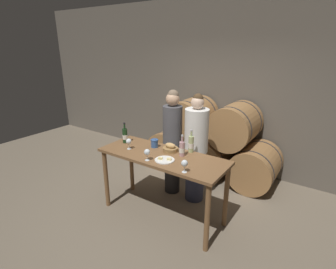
# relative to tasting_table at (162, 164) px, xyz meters

# --- Properties ---
(ground_plane) EXTENTS (10.00, 10.00, 0.00)m
(ground_plane) POSITION_rel_tasting_table_xyz_m (0.00, 0.00, -0.82)
(ground_plane) COLOR #726654
(stone_wall_back) EXTENTS (10.00, 0.12, 3.20)m
(stone_wall_back) POSITION_rel_tasting_table_xyz_m (0.00, 2.11, 0.78)
(stone_wall_back) COLOR #60594F
(stone_wall_back) RESTS_ON ground_plane
(barrel_stack) EXTENTS (2.45, 0.84, 1.42)m
(barrel_stack) POSITION_rel_tasting_table_xyz_m (0.00, 1.57, -0.18)
(barrel_stack) COLOR #9E7042
(barrel_stack) RESTS_ON ground_plane
(tasting_table) EXTENTS (1.79, 0.69, 0.95)m
(tasting_table) POSITION_rel_tasting_table_xyz_m (0.00, 0.00, 0.00)
(tasting_table) COLOR brown
(tasting_table) RESTS_ON ground_plane
(person_left) EXTENTS (0.30, 0.30, 1.72)m
(person_left) POSITION_rel_tasting_table_xyz_m (-0.25, 0.63, 0.08)
(person_left) COLOR #232326
(person_left) RESTS_ON ground_plane
(person_right) EXTENTS (0.36, 0.36, 1.71)m
(person_right) POSITION_rel_tasting_table_xyz_m (0.17, 0.63, 0.04)
(person_right) COLOR #2D334C
(person_right) RESTS_ON ground_plane
(wine_bottle_red) EXTENTS (0.08, 0.08, 0.32)m
(wine_bottle_red) POSITION_rel_tasting_table_xyz_m (-0.73, 0.06, 0.24)
(wine_bottle_red) COLOR #193819
(wine_bottle_red) RESTS_ON tasting_table
(wine_bottle_white) EXTENTS (0.08, 0.08, 0.33)m
(wine_bottle_white) POSITION_rel_tasting_table_xyz_m (0.27, 0.30, 0.25)
(wine_bottle_white) COLOR #ADBC7F
(wine_bottle_white) RESTS_ON tasting_table
(wine_bottle_rose) EXTENTS (0.08, 0.08, 0.30)m
(wine_bottle_rose) POSITION_rel_tasting_table_xyz_m (0.24, 0.12, 0.23)
(wine_bottle_rose) COLOR #BC8E93
(wine_bottle_rose) RESTS_ON tasting_table
(blue_crock) EXTENTS (0.11, 0.11, 0.12)m
(blue_crock) POSITION_rel_tasting_table_xyz_m (-0.25, 0.16, 0.20)
(blue_crock) COLOR #335693
(blue_crock) RESTS_ON tasting_table
(bread_basket) EXTENTS (0.21, 0.21, 0.12)m
(bread_basket) POSITION_rel_tasting_table_xyz_m (0.02, 0.16, 0.18)
(bread_basket) COLOR olive
(bread_basket) RESTS_ON tasting_table
(cheese_plate) EXTENTS (0.26, 0.26, 0.04)m
(cheese_plate) POSITION_rel_tasting_table_xyz_m (0.13, -0.13, 0.14)
(cheese_plate) COLOR white
(cheese_plate) RESTS_ON tasting_table
(wine_glass_far_left) EXTENTS (0.08, 0.08, 0.15)m
(wine_glass_far_left) POSITION_rel_tasting_table_xyz_m (-0.51, -0.10, 0.24)
(wine_glass_far_left) COLOR white
(wine_glass_far_left) RESTS_ON tasting_table
(wine_glass_left) EXTENTS (0.08, 0.08, 0.15)m
(wine_glass_left) POSITION_rel_tasting_table_xyz_m (-0.06, -0.26, 0.24)
(wine_glass_left) COLOR white
(wine_glass_left) RESTS_ON tasting_table
(wine_glass_center) EXTENTS (0.08, 0.08, 0.15)m
(wine_glass_center) POSITION_rel_tasting_table_xyz_m (0.51, -0.27, 0.24)
(wine_glass_center) COLOR white
(wine_glass_center) RESTS_ON tasting_table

